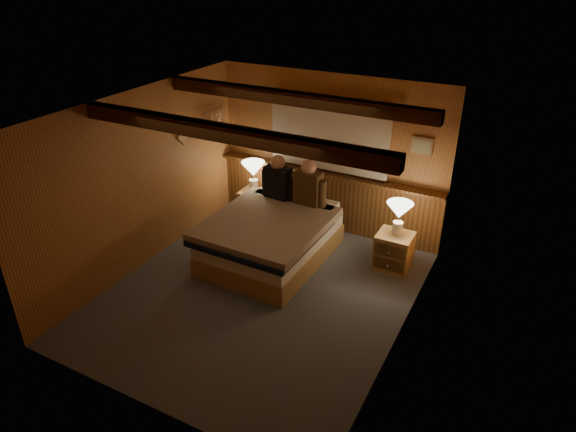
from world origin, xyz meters
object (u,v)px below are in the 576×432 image
Objects in this scene: bed at (271,238)px; person_right at (308,186)px; duffel_bag at (225,226)px; nightstand_left at (254,205)px; lamp_left at (253,171)px; person_left at (278,180)px; lamp_right at (399,212)px; nightstand_right at (394,251)px.

bed is 2.84× the size of person_right.
person_right reaches higher than duffel_bag.
nightstand_left is at bearing 91.59° from duffel_bag.
lamp_left is 0.72m from person_left.
lamp_right is (2.44, -0.31, 0.60)m from nightstand_left.
person_right is (0.48, 0.02, 0.00)m from person_left.
lamp_right is (0.01, 0.04, 0.58)m from nightstand_right.
person_left reaches higher than bed.
bed is 0.89m from person_left.
person_right is (1.11, -0.32, 0.10)m from lamp_left.
person_right reaches higher than nightstand_left.
person_left is 0.99× the size of person_right.
bed is 0.92m from person_right.
nightstand_right is 1.13× the size of lamp_right.
lamp_right is at bearing 0.97° from person_right.
lamp_left is 2.49m from lamp_right.
bed is at bearing -65.30° from person_left.
duffel_bag is (-0.14, -0.66, -0.10)m from nightstand_left.
person_left is (-1.83, 0.05, 0.67)m from nightstand_right.
lamp_left is (-0.03, 0.04, 0.58)m from nightstand_left.
lamp_left is at bearing 171.84° from lamp_right.
nightstand_right is at bearing -7.92° from nightstand_left.
person_left is 1.36× the size of duffel_bag.
lamp_left is at bearing 122.85° from nightstand_left.
nightstand_right reaches higher than nightstand_left.
person_right reaches higher than lamp_right.
lamp_right is at bearing -8.16° from lamp_left.
nightstand_left is 1.07× the size of lamp_right.
lamp_right is (1.61, 0.63, 0.50)m from bed.
lamp_left is 1.06× the size of lamp_right.
lamp_right is at bearing 21.27° from duffel_bag.
lamp_right is at bearing 80.94° from nightstand_right.
duffel_bag is (-0.97, 0.27, -0.20)m from bed.
lamp_right is (2.46, -0.35, 0.01)m from lamp_left.
person_left is at bearing 39.59° from duffel_bag.
person_left is at bearing 110.71° from bed.
nightstand_right is at bearing 3.40° from person_left.
person_right is (0.25, 0.66, 0.59)m from bed.
person_right reaches higher than person_left.
lamp_left reaches higher than bed.
nightstand_left is 1.31m from person_right.
bed is at bearing -158.72° from lamp_right.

